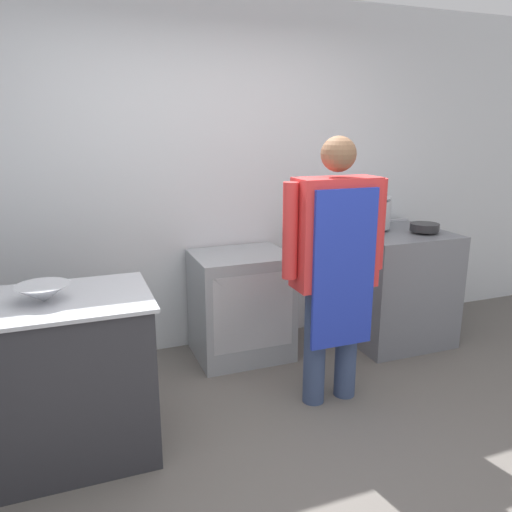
% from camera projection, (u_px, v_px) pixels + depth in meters
% --- Properties ---
extents(ground_plane, '(14.00, 14.00, 0.00)m').
position_uv_depth(ground_plane, '(305.00, 484.00, 2.50)').
color(ground_plane, '#5B5651').
extents(wall_back, '(8.00, 0.05, 2.70)m').
position_uv_depth(wall_back, '(203.00, 179.00, 3.84)').
color(wall_back, silver).
rests_on(wall_back, ground_plane).
extents(prep_counter, '(1.26, 0.68, 0.89)m').
position_uv_depth(prep_counter, '(32.00, 383.00, 2.59)').
color(prep_counter, '#2D2D33').
rests_on(prep_counter, ground_plane).
extents(stove, '(0.78, 0.79, 0.94)m').
position_uv_depth(stove, '(393.00, 285.00, 4.15)').
color(stove, slate).
rests_on(stove, ground_plane).
extents(fridge_unit, '(0.71, 0.58, 0.82)m').
position_uv_depth(fridge_unit, '(241.00, 305.00, 3.84)').
color(fridge_unit, '#93999E').
rests_on(fridge_unit, ground_plane).
extents(person_cook, '(0.69, 0.24, 1.69)m').
position_uv_depth(person_cook, '(335.00, 256.00, 3.05)').
color(person_cook, '#38476B').
rests_on(person_cook, ground_plane).
extents(mixing_bowl, '(0.27, 0.27, 0.09)m').
position_uv_depth(mixing_bowl, '(43.00, 293.00, 2.48)').
color(mixing_bowl, '#B2B5BC').
rests_on(mixing_bowl, prep_counter).
extents(stock_pot, '(0.33, 0.33, 0.28)m').
position_uv_depth(stock_pot, '(370.00, 211.00, 4.06)').
color(stock_pot, '#B2B5BC').
rests_on(stock_pot, stove).
extents(saute_pan, '(0.23, 0.23, 0.06)m').
position_uv_depth(saute_pan, '(425.00, 227.00, 3.95)').
color(saute_pan, '#262628').
rests_on(saute_pan, stove).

